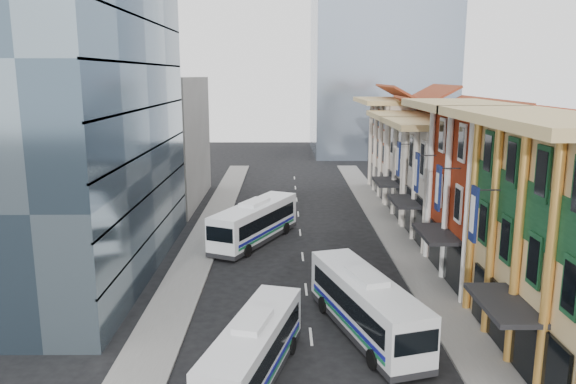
{
  "coord_description": "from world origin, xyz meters",
  "views": [
    {
      "loc": [
        -1.5,
        -20.83,
        14.24
      ],
      "look_at": [
        -1.18,
        20.53,
        5.59
      ],
      "focal_mm": 35.0,
      "sensor_mm": 36.0,
      "label": 1
    }
  ],
  "objects_px": {
    "bus_left_near": "(254,349)",
    "bus_right": "(366,304)",
    "bus_left_far": "(255,221)",
    "office_tower": "(59,64)"
  },
  "relations": [
    {
      "from": "bus_left_near",
      "to": "bus_left_far",
      "type": "bearing_deg",
      "value": 107.73
    },
    {
      "from": "bus_left_far",
      "to": "bus_right",
      "type": "distance_m",
      "value": 18.98
    },
    {
      "from": "bus_left_near",
      "to": "bus_left_far",
      "type": "relative_size",
      "value": 0.85
    },
    {
      "from": "office_tower",
      "to": "bus_right",
      "type": "relative_size",
      "value": 2.69
    },
    {
      "from": "office_tower",
      "to": "bus_left_far",
      "type": "relative_size",
      "value": 2.57
    },
    {
      "from": "bus_right",
      "to": "bus_left_near",
      "type": "bearing_deg",
      "value": -157.42
    },
    {
      "from": "bus_left_near",
      "to": "bus_right",
      "type": "xyz_separation_m",
      "value": [
        5.99,
        4.85,
        0.2
      ]
    },
    {
      "from": "office_tower",
      "to": "bus_left_far",
      "type": "height_order",
      "value": "office_tower"
    },
    {
      "from": "bus_left_far",
      "to": "bus_right",
      "type": "bearing_deg",
      "value": -43.12
    },
    {
      "from": "bus_left_near",
      "to": "bus_right",
      "type": "relative_size",
      "value": 0.89
    }
  ]
}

